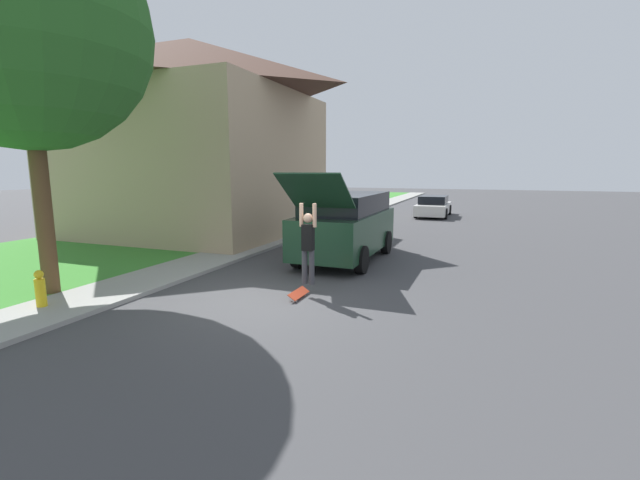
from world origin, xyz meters
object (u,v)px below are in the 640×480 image
Objects in this scene: car_down_street at (433,206)px; lawn_tree_near at (24,27)px; suv_parked at (346,225)px; skateboard at (299,294)px; fire_hydrant at (40,289)px; skateboarder at (308,243)px.

lawn_tree_near is at bearing -106.42° from car_down_street.
suv_parked reaches higher than skateboard.
skateboard is 5.34m from fire_hydrant.
skateboard is at bearing -92.25° from car_down_street.
lawn_tree_near reaches higher than car_down_street.
fire_hydrant is (-4.56, -2.75, 0.36)m from skateboard.
lawn_tree_near is 10.94× the size of fire_hydrant.
lawn_tree_near is 5.49m from fire_hydrant.
skateboarder is 5.62m from fire_hydrant.
lawn_tree_near is 8.10m from skateboard.
car_down_street reaches higher than fire_hydrant.
fire_hydrant is at bearing -147.78° from skateboarder.
skateboard is at bearing 31.10° from fire_hydrant.
suv_parked is 8.32m from fire_hydrant.
suv_parked reaches higher than car_down_street.
suv_parked reaches higher than fire_hydrant.
car_down_street is 2.48× the size of skateboarder.
suv_parked is 6.94× the size of skateboard.
skateboarder is at bearing -84.01° from suv_parked.
skateboard is (-0.15, -0.22, -1.14)m from skateboarder.
fire_hydrant is (-4.27, -7.11, -0.69)m from suv_parked.
suv_parked is 14.63m from car_down_street.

